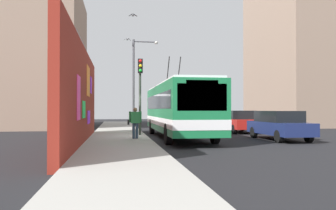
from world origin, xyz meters
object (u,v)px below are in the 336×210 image
parked_car_navy (279,125)px  parked_car_red (238,121)px  city_bus (178,108)px  traffic_light (140,84)px  street_lamp (136,78)px  pedestrian_at_curb (135,121)px

parked_car_navy → parked_car_red: size_ratio=1.03×
city_bus → traffic_light: size_ratio=2.52×
city_bus → traffic_light: 2.67m
parked_car_navy → street_lamp: street_lamp is taller
traffic_light → street_lamp: bearing=-1.2°
parked_car_navy → street_lamp: 11.66m
traffic_light → parked_car_red: bearing=-64.2°
pedestrian_at_curb → street_lamp: 8.80m
pedestrian_at_curb → street_lamp: (8.26, -0.56, 2.99)m
city_bus → parked_car_navy: 5.66m
parked_car_red → pedestrian_at_curb: (-5.99, 7.78, 0.25)m
pedestrian_at_curb → parked_car_red: bearing=-52.4°
pedestrian_at_curb → traffic_light: (2.44, -0.43, 2.09)m
city_bus → traffic_light: city_bus is taller
parked_car_red → city_bus: bearing=129.2°
city_bus → street_lamp: street_lamp is taller
city_bus → parked_car_red: (4.24, -5.20, -0.91)m
traffic_light → street_lamp: street_lamp is taller
parked_car_navy → parked_car_red: same height
traffic_light → street_lamp: 5.89m
city_bus → pedestrian_at_curb: city_bus is taller
street_lamp → parked_car_red: bearing=-107.4°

